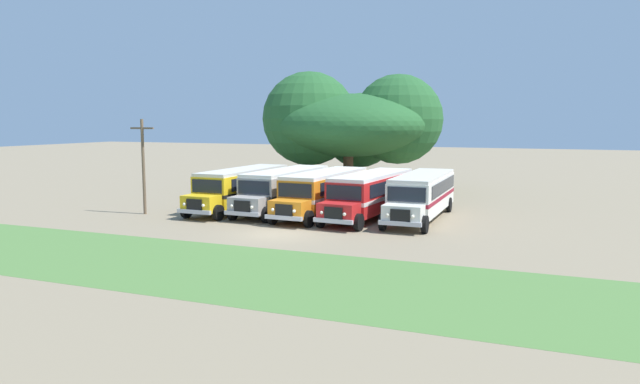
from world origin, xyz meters
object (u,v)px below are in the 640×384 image
object	(u,v)px
parked_bus_slot_3	(371,193)
parked_bus_slot_1	(285,188)
broad_shade_tree	(351,123)
utility_pole	(143,163)
parked_bus_slot_2	(324,190)
parked_bus_slot_0	(242,187)
parked_bus_slot_4	(422,194)

from	to	relation	value
parked_bus_slot_3	parked_bus_slot_1	bearing A→B (deg)	-89.00
parked_bus_slot_3	broad_shade_tree	xyz separation A→B (m)	(-5.90, 13.19, 4.40)
parked_bus_slot_1	parked_bus_slot_3	world-z (taller)	same
parked_bus_slot_3	broad_shade_tree	distance (m)	15.10
parked_bus_slot_3	utility_pole	size ratio (longest dim) A/B	1.74
parked_bus_slot_3	parked_bus_slot_2	bearing A→B (deg)	-84.89
parked_bus_slot_0	parked_bus_slot_3	size ratio (longest dim) A/B	0.99
parked_bus_slot_1	utility_pole	distance (m)	9.59
parked_bus_slot_0	utility_pole	world-z (taller)	utility_pole
parked_bus_slot_1	parked_bus_slot_2	xyz separation A→B (m)	(3.09, -0.41, 0.00)
parked_bus_slot_3	utility_pole	bearing A→B (deg)	-68.01
parked_bus_slot_2	parked_bus_slot_4	bearing A→B (deg)	98.33
parked_bus_slot_3	utility_pole	distance (m)	15.15
parked_bus_slot_0	parked_bus_slot_4	world-z (taller)	same
parked_bus_slot_1	broad_shade_tree	size ratio (longest dim) A/B	0.71
parked_bus_slot_2	parked_bus_slot_1	bearing A→B (deg)	-95.09
parked_bus_slot_0	parked_bus_slot_4	xyz separation A→B (m)	(12.67, 0.69, 0.00)
parked_bus_slot_1	parked_bus_slot_2	world-z (taller)	same
parked_bus_slot_2	broad_shade_tree	xyz separation A→B (m)	(-2.68, 13.23, 4.40)
parked_bus_slot_1	parked_bus_slot_0	bearing A→B (deg)	-80.39
parked_bus_slot_4	broad_shade_tree	world-z (taller)	broad_shade_tree
parked_bus_slot_4	broad_shade_tree	size ratio (longest dim) A/B	0.71
parked_bus_slot_2	broad_shade_tree	distance (m)	14.19
parked_bus_slot_2	parked_bus_slot_4	distance (m)	6.45
parked_bus_slot_0	parked_bus_slot_1	world-z (taller)	same
parked_bus_slot_1	parked_bus_slot_4	distance (m)	9.51
broad_shade_tree	parked_bus_slot_3	bearing A→B (deg)	-65.88
parked_bus_slot_2	parked_bus_slot_3	world-z (taller)	same
parked_bus_slot_0	parked_bus_slot_2	distance (m)	6.25
parked_bus_slot_3	parked_bus_slot_4	size ratio (longest dim) A/B	1.01
parked_bus_slot_1	parked_bus_slot_3	bearing A→B (deg)	88.10
parked_bus_slot_1	parked_bus_slot_3	distance (m)	6.33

